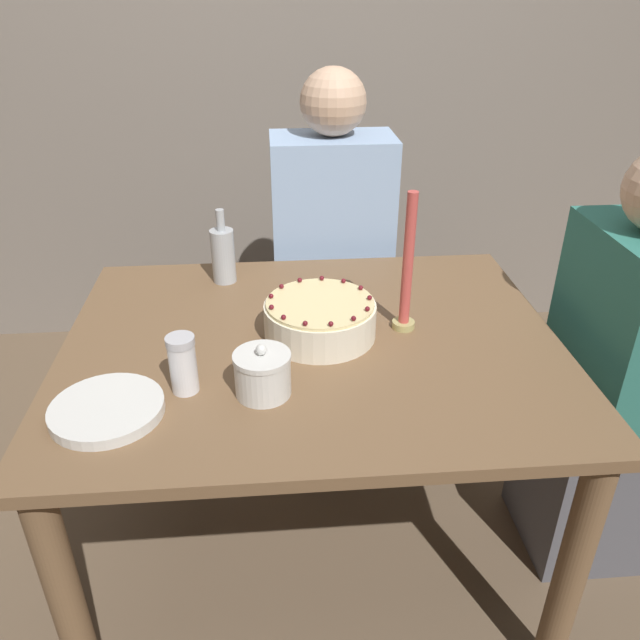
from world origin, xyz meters
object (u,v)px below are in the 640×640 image
object	(u,v)px
person_man_blue_shirt	(331,280)
candle	(407,274)
bottle	(223,254)
person_woman_floral	(611,397)
sugar_bowl	(263,374)
sugar_shaker	(183,364)
cake	(320,319)

from	to	relation	value
person_man_blue_shirt	candle	bearing A→B (deg)	100.40
bottle	person_woman_floral	bearing A→B (deg)	-19.75
candle	bottle	xyz separation A→B (m)	(-0.46, 0.31, -0.07)
sugar_bowl	person_man_blue_shirt	size ratio (longest dim) A/B	0.10
sugar_bowl	bottle	bearing A→B (deg)	100.97
sugar_shaker	cake	bearing A→B (deg)	34.09
sugar_bowl	person_man_blue_shirt	bearing A→B (deg)	75.18
cake	candle	size ratio (longest dim) A/B	0.77
sugar_shaker	bottle	world-z (taller)	bottle
person_man_blue_shirt	person_woman_floral	size ratio (longest dim) A/B	1.07
sugar_bowl	person_woman_floral	xyz separation A→B (m)	(0.93, 0.19, -0.26)
sugar_bowl	candle	xyz separation A→B (m)	(0.35, 0.25, 0.10)
candle	person_man_blue_shirt	distance (m)	0.73
bottle	sugar_shaker	bearing A→B (deg)	-96.03
sugar_bowl	person_man_blue_shirt	distance (m)	0.95
person_man_blue_shirt	person_woman_floral	bearing A→B (deg)	134.57
bottle	person_man_blue_shirt	world-z (taller)	person_man_blue_shirt
candle	bottle	distance (m)	0.56
sugar_bowl	cake	bearing A→B (deg)	58.82
sugar_shaker	person_woman_floral	bearing A→B (deg)	8.87
sugar_bowl	sugar_shaker	bearing A→B (deg)	171.70
candle	cake	bearing A→B (deg)	-174.77
person_woman_floral	bottle	bearing A→B (deg)	70.25
person_man_blue_shirt	cake	bearing A→B (deg)	81.77
sugar_bowl	sugar_shaker	distance (m)	0.17
cake	person_man_blue_shirt	world-z (taller)	person_man_blue_shirt
cake	sugar_bowl	xyz separation A→B (m)	(-0.14, -0.23, 0.00)
bottle	person_man_blue_shirt	xyz separation A→B (m)	(0.35, 0.33, -0.25)
cake	candle	bearing A→B (deg)	5.23
cake	sugar_shaker	distance (m)	0.37
person_man_blue_shirt	person_woman_floral	distance (m)	0.98
person_man_blue_shirt	person_woman_floral	xyz separation A→B (m)	(0.69, -0.70, -0.04)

